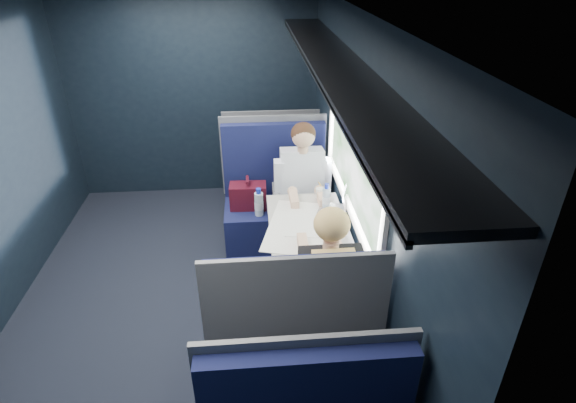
{
  "coord_description": "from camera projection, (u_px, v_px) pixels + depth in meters",
  "views": [
    {
      "loc": [
        0.65,
        -3.0,
        2.64
      ],
      "look_at": [
        0.9,
        0.0,
        0.95
      ],
      "focal_mm": 28.0,
      "sensor_mm": 36.0,
      "label": 1
    }
  ],
  "objects": [
    {
      "name": "ground",
      "position": [
        184.0,
        303.0,
        3.85
      ],
      "size": [
        2.8,
        4.2,
        0.01
      ],
      "primitive_type": "cube",
      "color": "black"
    },
    {
      "name": "room_shell",
      "position": [
        163.0,
        141.0,
        3.13
      ],
      "size": [
        3.0,
        4.4,
        2.4
      ],
      "color": "black",
      "rests_on": "ground"
    },
    {
      "name": "table",
      "position": [
        304.0,
        232.0,
        3.6
      ],
      "size": [
        0.62,
        1.0,
        0.74
      ],
      "color": "#54565E",
      "rests_on": "ground"
    },
    {
      "name": "seat_bay_near",
      "position": [
        274.0,
        205.0,
        4.46
      ],
      "size": [
        1.04,
        0.62,
        1.26
      ],
      "color": "#0B0F34",
      "rests_on": "ground"
    },
    {
      "name": "seat_bay_far",
      "position": [
        292.0,
        338.0,
        2.95
      ],
      "size": [
        1.04,
        0.62,
        1.26
      ],
      "color": "#0B0F34",
      "rests_on": "ground"
    },
    {
      "name": "seat_row_front",
      "position": [
        271.0,
        167.0,
        5.27
      ],
      "size": [
        1.04,
        0.51,
        1.16
      ],
      "color": "#0B0F34",
      "rests_on": "ground"
    },
    {
      "name": "man",
      "position": [
        303.0,
        186.0,
        4.19
      ],
      "size": [
        0.53,
        0.56,
        1.32
      ],
      "color": "black",
      "rests_on": "ground"
    },
    {
      "name": "woman",
      "position": [
        327.0,
        282.0,
        2.96
      ],
      "size": [
        0.53,
        0.56,
        1.32
      ],
      "color": "black",
      "rests_on": "ground"
    },
    {
      "name": "papers",
      "position": [
        303.0,
        227.0,
        3.52
      ],
      "size": [
        0.71,
        0.88,
        0.01
      ],
      "primitive_type": "cube",
      "rotation": [
        0.0,
        0.0,
        -0.26
      ],
      "color": "white",
      "rests_on": "table"
    },
    {
      "name": "laptop",
      "position": [
        340.0,
        207.0,
        3.66
      ],
      "size": [
        0.35,
        0.4,
        0.25
      ],
      "color": "silver",
      "rests_on": "table"
    },
    {
      "name": "bottle_small",
      "position": [
        326.0,
        197.0,
        3.73
      ],
      "size": [
        0.07,
        0.07,
        0.23
      ],
      "color": "silver",
      "rests_on": "table"
    },
    {
      "name": "cup",
      "position": [
        319.0,
        193.0,
        3.92
      ],
      "size": [
        0.07,
        0.07,
        0.09
      ],
      "primitive_type": "cylinder",
      "color": "white",
      "rests_on": "table"
    }
  ]
}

